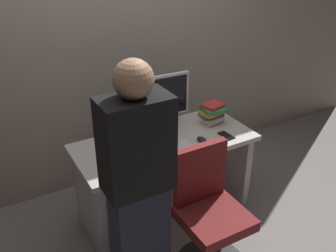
{
  "coord_description": "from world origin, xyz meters",
  "views": [
    {
      "loc": [
        -1.27,
        -2.27,
        2.21
      ],
      "look_at": [
        0.0,
        -0.05,
        0.88
      ],
      "focal_mm": 40.63,
      "sensor_mm": 36.0,
      "label": 1
    }
  ],
  "objects_px": {
    "person_at_desk": "(138,188)",
    "cell_phone": "(226,136)",
    "office_chair": "(209,217)",
    "desk": "(165,164)",
    "cup_near_keyboard": "(115,156)",
    "book_stack": "(212,113)",
    "monitor": "(159,99)",
    "keyboard": "(165,150)",
    "mouse": "(202,140)"
  },
  "relations": [
    {
      "from": "keyboard",
      "to": "book_stack",
      "type": "distance_m",
      "value": 0.62
    },
    {
      "from": "office_chair",
      "to": "cell_phone",
      "type": "xyz_separation_m",
      "value": [
        0.47,
        0.45,
        0.31
      ]
    },
    {
      "from": "person_at_desk",
      "to": "cell_phone",
      "type": "height_order",
      "value": "person_at_desk"
    },
    {
      "from": "monitor",
      "to": "cell_phone",
      "type": "xyz_separation_m",
      "value": [
        0.4,
        -0.4,
        -0.25
      ]
    },
    {
      "from": "office_chair",
      "to": "book_stack",
      "type": "xyz_separation_m",
      "value": [
        0.5,
        0.69,
        0.4
      ]
    },
    {
      "from": "keyboard",
      "to": "book_stack",
      "type": "relative_size",
      "value": 1.92
    },
    {
      "from": "keyboard",
      "to": "cell_phone",
      "type": "height_order",
      "value": "keyboard"
    },
    {
      "from": "cell_phone",
      "to": "keyboard",
      "type": "bearing_deg",
      "value": 170.87
    },
    {
      "from": "office_chair",
      "to": "monitor",
      "type": "bearing_deg",
      "value": 85.62
    },
    {
      "from": "person_at_desk",
      "to": "cell_phone",
      "type": "relative_size",
      "value": 11.38
    },
    {
      "from": "monitor",
      "to": "cell_phone",
      "type": "distance_m",
      "value": 0.62
    },
    {
      "from": "desk",
      "to": "cup_near_keyboard",
      "type": "height_order",
      "value": "cup_near_keyboard"
    },
    {
      "from": "monitor",
      "to": "book_stack",
      "type": "xyz_separation_m",
      "value": [
        0.43,
        -0.15,
        -0.16
      ]
    },
    {
      "from": "cup_near_keyboard",
      "to": "book_stack",
      "type": "xyz_separation_m",
      "value": [
        0.96,
        0.16,
        0.04
      ]
    },
    {
      "from": "cell_phone",
      "to": "desk",
      "type": "bearing_deg",
      "value": 153.7
    },
    {
      "from": "office_chair",
      "to": "book_stack",
      "type": "relative_size",
      "value": 4.2
    },
    {
      "from": "person_at_desk",
      "to": "book_stack",
      "type": "xyz_separation_m",
      "value": [
        1.01,
        0.66,
        -0.01
      ]
    },
    {
      "from": "office_chair",
      "to": "person_at_desk",
      "type": "distance_m",
      "value": 0.66
    },
    {
      "from": "office_chair",
      "to": "cell_phone",
      "type": "height_order",
      "value": "office_chair"
    },
    {
      "from": "book_stack",
      "to": "cup_near_keyboard",
      "type": "bearing_deg",
      "value": -170.51
    },
    {
      "from": "office_chair",
      "to": "person_at_desk",
      "type": "height_order",
      "value": "person_at_desk"
    },
    {
      "from": "person_at_desk",
      "to": "cell_phone",
      "type": "distance_m",
      "value": 1.07
    },
    {
      "from": "desk",
      "to": "mouse",
      "type": "bearing_deg",
      "value": -33.54
    },
    {
      "from": "cup_near_keyboard",
      "to": "cell_phone",
      "type": "height_order",
      "value": "cup_near_keyboard"
    },
    {
      "from": "office_chair",
      "to": "cup_near_keyboard",
      "type": "xyz_separation_m",
      "value": [
        -0.46,
        0.53,
        0.35
      ]
    },
    {
      "from": "desk",
      "to": "cell_phone",
      "type": "height_order",
      "value": "cell_phone"
    },
    {
      "from": "person_at_desk",
      "to": "book_stack",
      "type": "distance_m",
      "value": 1.21
    },
    {
      "from": "keyboard",
      "to": "mouse",
      "type": "relative_size",
      "value": 4.3
    },
    {
      "from": "monitor",
      "to": "cell_phone",
      "type": "bearing_deg",
      "value": -44.66
    },
    {
      "from": "keyboard",
      "to": "cup_near_keyboard",
      "type": "bearing_deg",
      "value": 176.14
    },
    {
      "from": "desk",
      "to": "keyboard",
      "type": "distance_m",
      "value": 0.29
    },
    {
      "from": "office_chair",
      "to": "book_stack",
      "type": "distance_m",
      "value": 0.94
    },
    {
      "from": "person_at_desk",
      "to": "keyboard",
      "type": "bearing_deg",
      "value": 45.97
    },
    {
      "from": "cup_near_keyboard",
      "to": "book_stack",
      "type": "bearing_deg",
      "value": 9.49
    },
    {
      "from": "keyboard",
      "to": "cell_phone",
      "type": "distance_m",
      "value": 0.54
    },
    {
      "from": "office_chair",
      "to": "mouse",
      "type": "relative_size",
      "value": 9.4
    },
    {
      "from": "keyboard",
      "to": "mouse",
      "type": "height_order",
      "value": "mouse"
    },
    {
      "from": "mouse",
      "to": "book_stack",
      "type": "bearing_deg",
      "value": 40.97
    },
    {
      "from": "monitor",
      "to": "cup_near_keyboard",
      "type": "xyz_separation_m",
      "value": [
        -0.52,
        -0.31,
        -0.21
      ]
    },
    {
      "from": "desk",
      "to": "mouse",
      "type": "xyz_separation_m",
      "value": [
        0.24,
        -0.16,
        0.24
      ]
    },
    {
      "from": "person_at_desk",
      "to": "mouse",
      "type": "relative_size",
      "value": 16.39
    },
    {
      "from": "mouse",
      "to": "cup_near_keyboard",
      "type": "height_order",
      "value": "cup_near_keyboard"
    },
    {
      "from": "office_chair",
      "to": "keyboard",
      "type": "height_order",
      "value": "office_chair"
    },
    {
      "from": "book_stack",
      "to": "cell_phone",
      "type": "relative_size",
      "value": 1.56
    },
    {
      "from": "cup_near_keyboard",
      "to": "book_stack",
      "type": "relative_size",
      "value": 0.44
    },
    {
      "from": "keyboard",
      "to": "book_stack",
      "type": "height_order",
      "value": "book_stack"
    },
    {
      "from": "cell_phone",
      "to": "mouse",
      "type": "bearing_deg",
      "value": 169.28
    },
    {
      "from": "desk",
      "to": "cup_near_keyboard",
      "type": "relative_size",
      "value": 14.65
    },
    {
      "from": "person_at_desk",
      "to": "cup_near_keyboard",
      "type": "xyz_separation_m",
      "value": [
        0.05,
        0.5,
        -0.06
      ]
    },
    {
      "from": "person_at_desk",
      "to": "book_stack",
      "type": "bearing_deg",
      "value": 32.96
    }
  ]
}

